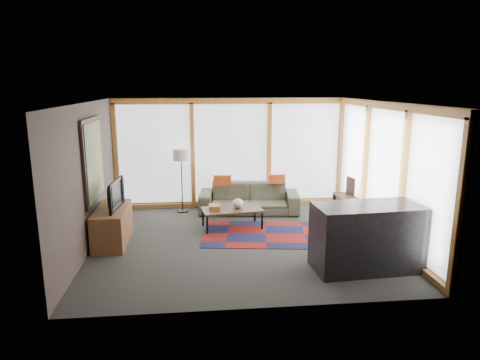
{
  "coord_description": "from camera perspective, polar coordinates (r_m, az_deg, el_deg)",
  "views": [
    {
      "loc": [
        -0.84,
        -7.62,
        2.91
      ],
      "look_at": [
        0.0,
        0.4,
        1.1
      ],
      "focal_mm": 32.0,
      "sensor_mm": 36.0,
      "label": 1
    }
  ],
  "objects": [
    {
      "name": "book_stack",
      "position": [
        8.79,
        -3.44,
        -3.62
      ],
      "size": [
        0.22,
        0.28,
        0.09
      ],
      "primitive_type": "cube",
      "rotation": [
        0.0,
        0.0,
        -0.01
      ],
      "color": "#955C36",
      "rests_on": "coffee_table"
    },
    {
      "name": "sofa",
      "position": [
        9.91,
        1.21,
        -2.42
      ],
      "size": [
        2.36,
        1.15,
        0.66
      ],
      "primitive_type": "imported",
      "rotation": [
        0.0,
        0.0,
        -0.12
      ],
      "color": "#383C2B",
      "rests_on": "ground"
    },
    {
      "name": "bowl_b",
      "position": [
        8.86,
        15.66,
        -3.31
      ],
      "size": [
        0.17,
        0.17,
        0.08
      ],
      "primitive_type": "ellipsoid",
      "rotation": [
        0.0,
        0.0,
        0.11
      ],
      "color": "black",
      "rests_on": "bookshelf"
    },
    {
      "name": "coffee_table",
      "position": [
        8.88,
        -1.07,
        -5.11
      ],
      "size": [
        1.29,
        0.77,
        0.4
      ],
      "primitive_type": null,
      "rotation": [
        0.0,
        0.0,
        0.14
      ],
      "color": "#381D12",
      "rests_on": "ground"
    },
    {
      "name": "vase",
      "position": [
        8.84,
        -0.29,
        -3.14
      ],
      "size": [
        0.27,
        0.27,
        0.2
      ],
      "primitive_type": "ellipsoid",
      "rotation": [
        0.0,
        0.0,
        0.2
      ],
      "color": "beige",
      "rests_on": "coffee_table"
    },
    {
      "name": "room_envelope",
      "position": [
        8.4,
        3.25,
        3.25
      ],
      "size": [
        5.52,
        5.02,
        2.62
      ],
      "color": "#3E312D",
      "rests_on": "ground"
    },
    {
      "name": "ground",
      "position": [
        8.2,
        0.29,
        -8.13
      ],
      "size": [
        5.5,
        5.5,
        0.0
      ],
      "primitive_type": "plane",
      "color": "#2C2C2A",
      "rests_on": "ground"
    },
    {
      "name": "bookshelf",
      "position": [
        9.17,
        15.25,
        -4.65
      ],
      "size": [
        0.37,
        2.03,
        0.51
      ],
      "primitive_type": null,
      "color": "#381D12",
      "rests_on": "ground"
    },
    {
      "name": "rug",
      "position": [
        8.57,
        3.46,
        -7.18
      ],
      "size": [
        2.66,
        1.91,
        0.01
      ],
      "primitive_type": "cube",
      "rotation": [
        0.0,
        0.0,
        -0.14
      ],
      "color": "maroon",
      "rests_on": "ground"
    },
    {
      "name": "tv_console",
      "position": [
        8.38,
        -16.64,
        -5.81
      ],
      "size": [
        0.56,
        1.33,
        0.67
      ],
      "primitive_type": "cube",
      "color": "brown",
      "rests_on": "ground"
    },
    {
      "name": "bowl_a",
      "position": [
        8.55,
        16.52,
        -3.85
      ],
      "size": [
        0.24,
        0.24,
        0.1
      ],
      "primitive_type": "ellipsoid",
      "rotation": [
        0.0,
        0.0,
        -0.19
      ],
      "color": "black",
      "rests_on": "bookshelf"
    },
    {
      "name": "shelf_picture",
      "position": [
        9.81,
        14.53,
        -0.77
      ],
      "size": [
        0.1,
        0.3,
        0.39
      ],
      "primitive_type": "cube",
      "rotation": [
        0.0,
        0.0,
        0.23
      ],
      "color": "black",
      "rests_on": "bookshelf"
    },
    {
      "name": "pillow_left",
      "position": [
        9.74,
        -2.37,
        -0.01
      ],
      "size": [
        0.41,
        0.14,
        0.22
      ],
      "primitive_type": "cube",
      "rotation": [
        0.0,
        0.0,
        -0.04
      ],
      "color": "#BA4518",
      "rests_on": "sofa"
    },
    {
      "name": "floor_lamp",
      "position": [
        9.92,
        -7.77,
        -0.09
      ],
      "size": [
        0.37,
        0.37,
        1.48
      ],
      "primitive_type": null,
      "color": "#2C2318",
      "rests_on": "ground"
    },
    {
      "name": "bar_counter",
      "position": [
        7.15,
        16.53,
        -7.33
      ],
      "size": [
        1.72,
        0.89,
        1.06
      ],
      "primitive_type": "cube",
      "rotation": [
        0.0,
        0.0,
        0.07
      ],
      "color": "black",
      "rests_on": "ground"
    },
    {
      "name": "television",
      "position": [
        8.19,
        -16.78,
        -1.86
      ],
      "size": [
        0.2,
        0.94,
        0.54
      ],
      "primitive_type": "imported",
      "rotation": [
        0.0,
        0.0,
        1.49
      ],
      "color": "black",
      "rests_on": "tv_console"
    },
    {
      "name": "pillow_right",
      "position": [
        9.91,
        4.91,
        0.13
      ],
      "size": [
        0.38,
        0.12,
        0.21
      ],
      "primitive_type": "cube",
      "rotation": [
        0.0,
        0.0,
        0.02
      ],
      "color": "#BA4518",
      "rests_on": "sofa"
    }
  ]
}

